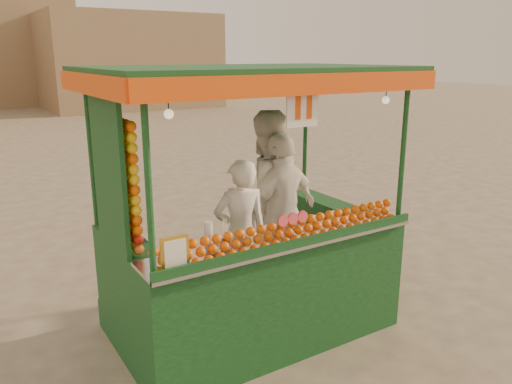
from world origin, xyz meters
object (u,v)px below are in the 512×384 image
vendor_left (241,233)px  vendor_middle (265,197)px  vendor_right (282,212)px  juice_cart (249,254)px

vendor_left → vendor_middle: size_ratio=0.79×
vendor_left → vendor_middle: vendor_middle is taller
vendor_left → vendor_right: size_ratio=0.88×
juice_cart → vendor_right: size_ratio=1.73×
vendor_middle → juice_cart: bearing=49.1°
vendor_middle → vendor_left: bearing=40.9°
juice_cart → vendor_left: juice_cart is taller
vendor_left → vendor_right: (0.59, 0.10, 0.10)m
juice_cart → vendor_middle: (0.51, 0.50, 0.41)m
juice_cart → vendor_left: (-0.04, 0.10, 0.20)m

